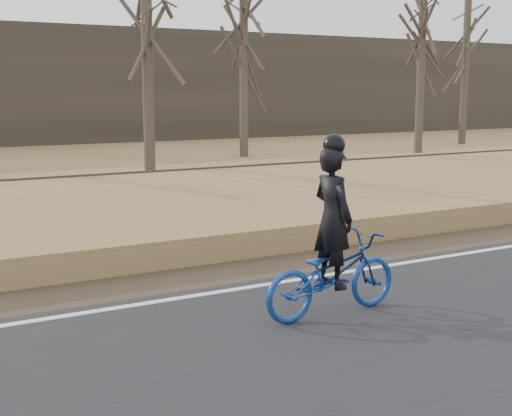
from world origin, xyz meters
TOP-DOWN VIEW (x-y plane):
  - ground at (0.00, 0.00)m, footprint 120.00×120.00m
  - edge_line at (0.00, 0.20)m, footprint 120.00×0.12m
  - shoulder at (0.00, 1.20)m, footprint 120.00×1.60m
  - embankment at (0.00, 4.20)m, footprint 120.00×5.00m
  - ballast at (0.00, 8.00)m, footprint 120.00×3.00m
  - railroad at (0.00, 8.00)m, footprint 120.00×2.40m
  - treeline_backdrop at (0.00, 30.00)m, footprint 120.00×4.00m
  - cyclist at (-3.82, -1.32)m, footprint 1.91×0.75m
  - bare_tree_near_left at (-0.22, 13.71)m, footprint 0.36×0.36m
  - bare_tree_center at (5.59, 17.91)m, footprint 0.36×0.36m
  - bare_tree_right at (13.18, 15.72)m, footprint 0.36×0.36m
  - bare_tree_far_right at (18.73, 18.51)m, footprint 0.36×0.36m

SIDE VIEW (x-z plane):
  - ground at x=0.00m, z-range 0.00..0.00m
  - shoulder at x=0.00m, z-range 0.00..0.04m
  - edge_line at x=0.00m, z-range 0.06..0.07m
  - embankment at x=0.00m, z-range 0.00..0.44m
  - ballast at x=0.00m, z-range 0.00..0.45m
  - railroad at x=0.00m, z-range 0.38..0.67m
  - cyclist at x=-3.82m, z-range -0.34..1.83m
  - treeline_backdrop at x=0.00m, z-range 0.00..6.00m
  - bare_tree_right at x=13.18m, z-range 0.00..7.07m
  - bare_tree_far_right at x=18.73m, z-range 0.00..7.52m
  - bare_tree_center at x=5.59m, z-range 0.00..7.72m
  - bare_tree_near_left at x=-0.22m, z-range 0.00..8.02m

